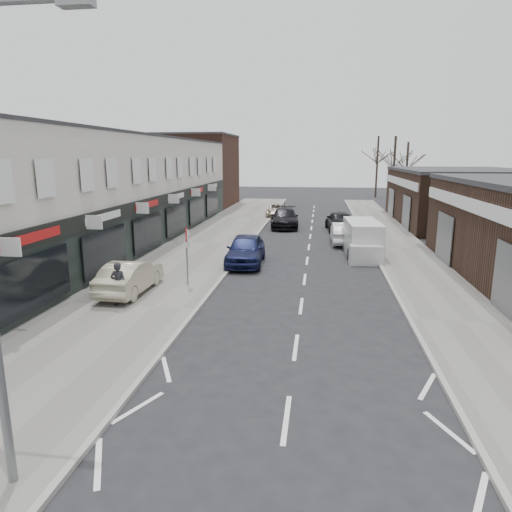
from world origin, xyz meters
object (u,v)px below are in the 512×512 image
(warning_sign, at_px, (187,239))
(sedan_on_pavement, at_px, (130,277))
(parked_car_left_b, at_px, (285,218))
(pedestrian, at_px, (119,284))
(parked_car_left_c, at_px, (278,210))
(parked_car_right_a, at_px, (343,233))
(parked_car_left_a, at_px, (246,250))
(white_van, at_px, (363,239))
(parked_car_right_b, at_px, (339,221))

(warning_sign, distance_m, sedan_on_pavement, 2.94)
(warning_sign, distance_m, parked_car_left_b, 18.39)
(pedestrian, height_order, parked_car_left_c, pedestrian)
(sedan_on_pavement, bearing_deg, parked_car_left_c, -97.77)
(sedan_on_pavement, bearing_deg, parked_car_right_a, -125.28)
(parked_car_right_a, bearing_deg, pedestrian, 56.62)
(pedestrian, xyz_separation_m, parked_car_left_a, (3.67, 7.98, -0.17))
(parked_car_right_a, bearing_deg, parked_car_left_a, 49.54)
(white_van, height_order, sedan_on_pavement, white_van)
(warning_sign, relative_size, parked_car_right_b, 0.57)
(parked_car_left_b, bearing_deg, parked_car_right_a, -59.39)
(sedan_on_pavement, distance_m, pedestrian, 1.73)
(parked_car_left_c, bearing_deg, sedan_on_pavement, -99.27)
(warning_sign, bearing_deg, parked_car_left_a, 68.72)
(pedestrian, relative_size, parked_car_left_c, 0.39)
(parked_car_left_a, bearing_deg, pedestrian, -117.15)
(white_van, bearing_deg, parked_car_left_a, -157.59)
(parked_car_right_b, bearing_deg, warning_sign, 61.30)
(parked_car_left_c, height_order, parked_car_right_a, parked_car_right_a)
(white_van, height_order, parked_car_right_b, white_van)
(white_van, bearing_deg, parked_car_left_b, 114.34)
(warning_sign, height_order, parked_car_right_b, warning_sign)
(sedan_on_pavement, distance_m, parked_car_left_c, 26.66)
(parked_car_left_a, bearing_deg, parked_car_left_b, 82.81)
(parked_car_left_b, bearing_deg, white_van, -65.95)
(parked_car_left_a, relative_size, parked_car_left_c, 1.07)
(sedan_on_pavement, relative_size, parked_car_right_b, 0.89)
(white_van, relative_size, parked_car_left_b, 0.99)
(parked_car_left_c, xyz_separation_m, parked_car_right_b, (5.60, -7.89, 0.18))
(parked_car_right_a, bearing_deg, white_van, 102.80)
(parked_car_left_b, relative_size, parked_car_left_c, 1.21)
(warning_sign, relative_size, parked_car_right_a, 0.62)
(parked_car_left_a, xyz_separation_m, parked_car_left_b, (1.11, 13.35, -0.03))
(parked_car_left_a, bearing_deg, warning_sign, -113.71)
(sedan_on_pavement, xyz_separation_m, parked_car_left_b, (5.05, 19.63, -0.03))
(white_van, relative_size, sedan_on_pavement, 1.26)
(warning_sign, relative_size, parked_car_left_c, 0.61)
(pedestrian, xyz_separation_m, parked_car_left_b, (4.78, 21.33, -0.20))
(parked_car_left_b, height_order, parked_car_left_c, parked_car_left_b)
(pedestrian, relative_size, parked_car_right_a, 0.40)
(parked_car_left_b, relative_size, parked_car_right_b, 1.14)
(parked_car_left_b, relative_size, parked_car_right_a, 1.23)
(parked_car_right_a, bearing_deg, warning_sign, 55.98)
(pedestrian, bearing_deg, parked_car_left_b, -103.47)
(sedan_on_pavement, relative_size, pedestrian, 2.43)
(white_van, distance_m, parked_car_left_a, 7.24)
(parked_car_left_a, relative_size, parked_car_right_b, 1.01)
(sedan_on_pavement, distance_m, parked_car_right_a, 16.22)
(white_van, bearing_deg, pedestrian, -135.96)
(warning_sign, xyz_separation_m, pedestrian, (-1.82, -3.23, -1.22))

